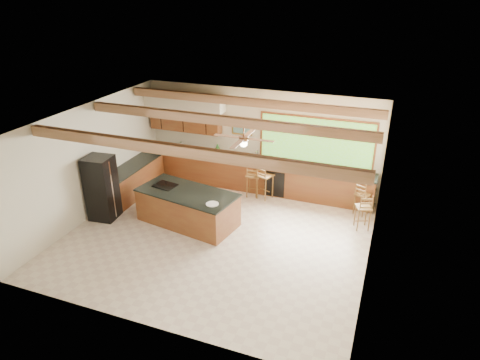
% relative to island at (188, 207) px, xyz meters
% --- Properties ---
extents(ground, '(7.20, 7.20, 0.00)m').
position_rel_island_xyz_m(ground, '(0.99, -0.38, -0.45)').
color(ground, beige).
rests_on(ground, ground).
extents(room_shell, '(7.27, 6.54, 3.02)m').
position_rel_island_xyz_m(room_shell, '(0.83, 0.27, 1.76)').
color(room_shell, beige).
rests_on(room_shell, ground).
extents(counter_run, '(7.12, 3.10, 1.28)m').
position_rel_island_xyz_m(counter_run, '(0.18, 2.14, 0.02)').
color(counter_run, brown).
rests_on(counter_run, ground).
extents(island, '(2.74, 1.63, 0.92)m').
position_rel_island_xyz_m(island, '(0.00, 0.00, 0.00)').
color(island, brown).
rests_on(island, ground).
extents(refrigerator, '(0.74, 0.72, 1.73)m').
position_rel_island_xyz_m(refrigerator, '(-2.22, -0.53, 0.42)').
color(refrigerator, black).
rests_on(refrigerator, ground).
extents(bar_stool_a, '(0.42, 0.42, 1.09)m').
position_rel_island_xyz_m(bar_stool_a, '(1.09, 2.01, 0.20)').
color(bar_stool_a, brown).
rests_on(bar_stool_a, ground).
extents(bar_stool_b, '(0.55, 0.55, 1.19)m').
position_rel_island_xyz_m(bar_stool_b, '(1.44, 2.01, 0.25)').
color(bar_stool_b, brown).
rests_on(bar_stool_b, ground).
extents(bar_stool_c, '(0.46, 0.46, 0.97)m').
position_rel_island_xyz_m(bar_stool_c, '(4.20, 2.02, 0.12)').
color(bar_stool_c, brown).
rests_on(bar_stool_c, ground).
extents(bar_stool_d, '(0.47, 0.47, 1.01)m').
position_rel_island_xyz_m(bar_stool_d, '(4.29, 1.24, 0.15)').
color(bar_stool_d, brown).
rests_on(bar_stool_d, ground).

